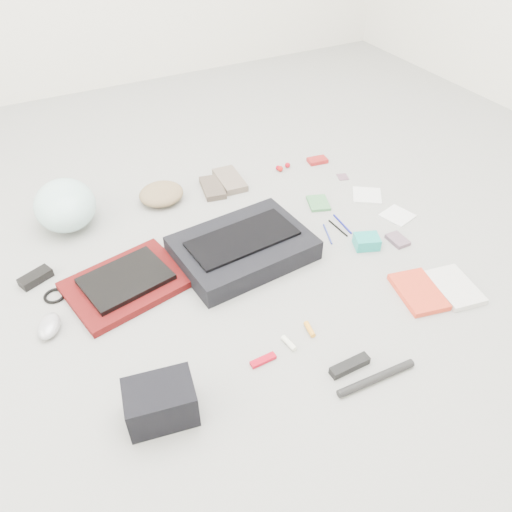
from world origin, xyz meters
name	(u,v)px	position (x,y,z in m)	size (l,w,h in m)	color
ground_plane	(256,266)	(0.00, 0.00, 0.00)	(4.00, 4.00, 0.00)	gray
messenger_bag	(243,248)	(-0.02, 0.07, 0.04)	(0.50, 0.36, 0.08)	black
bag_flap	(243,238)	(-0.02, 0.07, 0.09)	(0.41, 0.19, 0.01)	black
laptop_sleeve	(127,284)	(-0.47, 0.12, 0.01)	(0.41, 0.31, 0.03)	#570C0C
laptop	(126,279)	(-0.47, 0.12, 0.04)	(0.30, 0.21, 0.02)	black
bike_helmet	(65,205)	(-0.57, 0.61, 0.09)	(0.25, 0.31, 0.19)	#BEF0EC
beanie	(161,194)	(-0.17, 0.59, 0.04)	(0.20, 0.19, 0.07)	#8C724F
mitten_left	(213,188)	(0.07, 0.56, 0.01)	(0.09, 0.18, 0.03)	brown
mitten_right	(230,180)	(0.16, 0.58, 0.02)	(0.10, 0.21, 0.03)	#786758
power_brick	(36,278)	(-0.76, 0.30, 0.02)	(0.12, 0.05, 0.03)	black
cable_coil	(55,296)	(-0.71, 0.18, 0.01)	(0.08, 0.08, 0.01)	black
mouse	(49,326)	(-0.76, 0.03, 0.02)	(0.07, 0.11, 0.04)	#A8A8AF
camera_bag	(161,402)	(-0.53, -0.45, 0.06)	(0.19, 0.13, 0.12)	black
multitool	(263,360)	(-0.19, -0.41, 0.01)	(0.09, 0.02, 0.01)	#A70516
toiletry_tube_white	(289,343)	(-0.08, -0.39, 0.01)	(0.02, 0.02, 0.06)	white
toiletry_tube_orange	(310,329)	(0.01, -0.37, 0.01)	(0.02, 0.02, 0.06)	orange
u_lock	(350,366)	(0.04, -0.56, 0.01)	(0.13, 0.03, 0.03)	black
bike_pump	(376,378)	(0.08, -0.63, 0.01)	(0.02, 0.02, 0.27)	black
book_red	(418,292)	(0.45, -0.40, 0.01)	(0.14, 0.21, 0.02)	#F14025
book_white	(454,287)	(0.58, -0.45, 0.01)	(0.14, 0.20, 0.02)	silver
notepad	(318,203)	(0.44, 0.24, 0.01)	(0.09, 0.12, 0.01)	#408049
pen_blue	(328,234)	(0.35, 0.04, 0.00)	(0.01, 0.01, 0.13)	navy
pen_black	(338,228)	(0.41, 0.05, 0.00)	(0.01, 0.01, 0.13)	black
pen_navy	(342,224)	(0.45, 0.06, 0.00)	(0.01, 0.01, 0.14)	navy
accordion_wallet	(367,242)	(0.45, -0.10, 0.02)	(0.10, 0.08, 0.05)	#1CAA9E
card_deck	(398,240)	(0.58, -0.13, 0.01)	(0.06, 0.09, 0.02)	#735766
napkin_top	(367,195)	(0.67, 0.19, 0.00)	(0.13, 0.13, 0.01)	silver
napkin_bottom	(397,216)	(0.69, 0.00, 0.00)	(0.12, 0.12, 0.01)	silver
lollipop_a	(280,169)	(0.43, 0.56, 0.01)	(0.03, 0.03, 0.03)	#B7130E
lollipop_b	(278,168)	(0.42, 0.58, 0.01)	(0.02, 0.02, 0.02)	#A90016
lollipop_c	(288,165)	(0.48, 0.58, 0.01)	(0.03, 0.03, 0.03)	#AA0814
altoids_tin	(317,160)	(0.64, 0.56, 0.01)	(0.09, 0.06, 0.02)	#A61D1D
stamp_sheet	(343,177)	(0.67, 0.38, 0.00)	(0.05, 0.06, 0.00)	#785064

